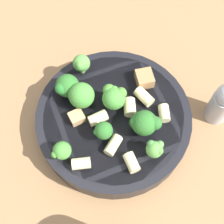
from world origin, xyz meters
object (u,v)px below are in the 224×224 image
(broccoli_floret_1, at_px, (112,97))
(broccoli_floret_5, at_px, (60,151))
(rigatoni_4, at_px, (114,145))
(chicken_chunk_1, at_px, (143,78))
(rigatoni_2, at_px, (142,97))
(rigatoni_5, at_px, (96,118))
(rigatoni_1, at_px, (128,107))
(broccoli_floret_4, at_px, (65,86))
(rigatoni_6, at_px, (130,163))
(rigatoni_3, at_px, (80,163))
(broccoli_floret_7, at_px, (102,131))
(pepper_shaker, at_px, (221,103))
(broccoli_floret_6, at_px, (80,64))
(broccoli_floret_2, at_px, (143,123))
(pasta_bowl, at_px, (112,119))
(chicken_chunk_0, at_px, (75,117))
(broccoli_floret_3, at_px, (80,96))
(broccoli_floret_0, at_px, (153,149))
(rigatoni_0, at_px, (163,114))

(broccoli_floret_1, bearing_deg, broccoli_floret_5, 139.16)
(rigatoni_4, relative_size, chicken_chunk_1, 1.05)
(rigatoni_2, bearing_deg, rigatoni_5, 118.01)
(rigatoni_1, bearing_deg, broccoli_floret_4, 73.78)
(rigatoni_2, bearing_deg, rigatoni_6, 168.83)
(rigatoni_3, xyz_separation_m, rigatoni_5, (0.07, -0.02, 0.00))
(broccoli_floret_4, relative_size, chicken_chunk_1, 1.37)
(broccoli_floret_7, relative_size, rigatoni_3, 1.44)
(rigatoni_1, relative_size, rigatoni_5, 0.94)
(rigatoni_6, bearing_deg, pepper_shaker, -55.45)
(rigatoni_2, distance_m, rigatoni_5, 0.08)
(broccoli_floret_6, relative_size, broccoli_floret_7, 0.99)
(broccoli_floret_2, xyz_separation_m, rigatoni_1, (0.03, 0.02, -0.01))
(pasta_bowl, xyz_separation_m, rigatoni_1, (0.01, -0.02, 0.02))
(broccoli_floret_2, xyz_separation_m, rigatoni_4, (-0.03, 0.04, -0.02))
(rigatoni_3, xyz_separation_m, rigatoni_6, (0.00, -0.07, -0.00))
(pasta_bowl, height_order, rigatoni_2, rigatoni_2)
(rigatoni_2, relative_size, rigatoni_6, 1.13)
(pasta_bowl, height_order, broccoli_floret_5, broccoli_floret_5)
(broccoli_floret_1, height_order, rigatoni_2, broccoli_floret_1)
(broccoli_floret_7, relative_size, chicken_chunk_1, 1.32)
(rigatoni_2, bearing_deg, rigatoni_4, 151.38)
(broccoli_floret_5, relative_size, chicken_chunk_0, 1.62)
(broccoli_floret_1, xyz_separation_m, broccoli_floret_3, (0.00, 0.05, -0.00))
(broccoli_floret_5, relative_size, chicken_chunk_1, 1.21)
(broccoli_floret_2, distance_m, pepper_shaker, 0.13)
(rigatoni_5, bearing_deg, broccoli_floret_0, -122.80)
(broccoli_floret_6, distance_m, pepper_shaker, 0.22)
(pasta_bowl, distance_m, rigatoni_4, 0.05)
(broccoli_floret_7, bearing_deg, rigatoni_1, -40.29)
(broccoli_floret_1, distance_m, broccoli_floret_7, 0.05)
(broccoli_floret_1, height_order, broccoli_floret_2, broccoli_floret_1)
(broccoli_floret_7, distance_m, rigatoni_6, 0.06)
(chicken_chunk_0, bearing_deg, rigatoni_3, -171.41)
(broccoli_floret_0, relative_size, rigatoni_1, 1.28)
(broccoli_floret_5, bearing_deg, rigatoni_4, -79.01)
(broccoli_floret_1, bearing_deg, pasta_bowl, 179.09)
(broccoli_floret_6, xyz_separation_m, rigatoni_6, (-0.15, -0.07, -0.01))
(broccoli_floret_3, distance_m, chicken_chunk_1, 0.10)
(chicken_chunk_0, bearing_deg, rigatoni_2, -70.89)
(broccoli_floret_0, xyz_separation_m, broccoli_floret_4, (0.09, 0.12, -0.00))
(chicken_chunk_0, bearing_deg, rigatoni_1, -78.19)
(rigatoni_6, relative_size, chicken_chunk_0, 1.27)
(broccoli_floret_5, bearing_deg, broccoli_floret_1, -40.84)
(rigatoni_3, distance_m, chicken_chunk_0, 0.07)
(rigatoni_2, height_order, pepper_shaker, pepper_shaker)
(broccoli_floret_1, distance_m, rigatoni_2, 0.05)
(rigatoni_5, bearing_deg, chicken_chunk_1, -45.90)
(rigatoni_0, relative_size, rigatoni_5, 0.90)
(rigatoni_0, height_order, rigatoni_2, same)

